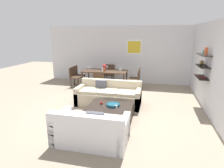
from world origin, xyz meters
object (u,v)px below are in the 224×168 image
at_px(dining_chair_foot, 99,81).
at_px(decorative_bowl, 113,105).
at_px(sofa_beige, 109,96).
at_px(coffee_table, 110,113).
at_px(dining_table, 105,72).
at_px(wine_glass_left_far, 90,67).
at_px(loveseat_white, 91,130).
at_px(apple_on_coffee_table, 101,103).
at_px(wine_glass_left_near, 89,68).
at_px(centerpiece_vase, 104,67).
at_px(wine_glass_right_near, 120,69).
at_px(candle_jar, 116,107).
at_px(dining_chair_left_near, 74,76).
at_px(wine_glass_foot, 102,70).
at_px(dining_chair_head, 110,72).
at_px(dining_chair_left_far, 78,74).
at_px(dining_chair_right_near, 136,79).
at_px(dining_chair_right_far, 137,77).
at_px(wine_glass_head, 107,67).

bearing_deg(dining_chair_foot, decorative_bowl, -64.38).
relative_size(sofa_beige, coffee_table, 1.73).
bearing_deg(dining_table, wine_glass_left_far, 171.00).
height_order(loveseat_white, apple_on_coffee_table, loveseat_white).
distance_m(coffee_table, wine_glass_left_near, 3.58).
bearing_deg(centerpiece_vase, coffee_table, -72.17).
bearing_deg(centerpiece_vase, wine_glass_left_far, 174.93).
bearing_deg(wine_glass_right_near, wine_glass_left_far, 171.00).
xyz_separation_m(candle_jar, dining_chair_left_near, (-2.57, 3.03, 0.09)).
xyz_separation_m(wine_glass_foot, wine_glass_left_far, (-0.71, 0.51, -0.01)).
distance_m(dining_chair_head, dining_chair_left_far, 1.53).
bearing_deg(decorative_bowl, apple_on_coffee_table, 171.71).
relative_size(dining_table, dining_chair_right_near, 2.21).
bearing_deg(centerpiece_vase, candle_jar, -69.50).
bearing_deg(loveseat_white, dining_chair_right_far, 83.96).
bearing_deg(dining_chair_left_near, wine_glass_left_far, 25.40).
relative_size(dining_chair_left_near, wine_glass_foot, 5.12).
distance_m(dining_table, wine_glass_left_near, 0.74).
bearing_deg(apple_on_coffee_table, coffee_table, -21.35).
bearing_deg(loveseat_white, dining_chair_head, 99.57).
bearing_deg(dining_chair_left_near, wine_glass_right_near, 2.52).
relative_size(coffee_table, dining_chair_left_far, 1.40).
height_order(dining_table, dining_chair_right_near, dining_chair_right_near).
bearing_deg(dining_table, coffee_table, -72.45).
xyz_separation_m(apple_on_coffee_table, dining_chair_foot, (-0.73, 2.21, 0.09)).
height_order(loveseat_white, wine_glass_foot, wine_glass_foot).
bearing_deg(wine_glass_left_far, wine_glass_foot, -35.53).
distance_m(dining_chair_right_far, dining_chair_head, 1.53).
xyz_separation_m(loveseat_white, candle_jar, (0.31, 1.18, 0.12)).
height_order(sofa_beige, wine_glass_left_far, wine_glass_left_far).
bearing_deg(dining_chair_head, dining_chair_foot, -90.00).
bearing_deg(dining_chair_foot, centerpiece_vase, 92.13).
bearing_deg(decorative_bowl, dining_chair_left_near, 130.17).
relative_size(dining_chair_left_near, dining_chair_right_near, 1.00).
xyz_separation_m(sofa_beige, centerpiece_vase, (-0.72, 2.10, 0.62)).
height_order(wine_glass_head, wine_glass_right_near, wine_glass_right_near).
distance_m(candle_jar, centerpiece_vase, 3.54).
bearing_deg(wine_glass_left_far, dining_chair_foot, -53.90).
height_order(dining_chair_left_near, wine_glass_left_far, wine_glass_left_far).
distance_m(dining_chair_left_far, wine_glass_foot, 1.55).
xyz_separation_m(decorative_bowl, wine_glass_head, (-1.08, 3.52, 0.45)).
distance_m(dining_chair_foot, wine_glass_left_near, 1.10).
relative_size(sofa_beige, dining_chair_right_far, 2.41).
xyz_separation_m(coffee_table, wine_glass_right_near, (-0.29, 3.06, 0.67)).
bearing_deg(sofa_beige, wine_glass_left_near, 125.91).
xyz_separation_m(wine_glass_foot, wine_glass_left_near, (-0.71, 0.28, 0.00)).
xyz_separation_m(decorative_bowl, dining_chair_right_near, (0.29, 2.92, 0.09)).
bearing_deg(dining_chair_right_far, sofa_beige, -107.06).
distance_m(dining_chair_right_far, wine_glass_right_near, 0.82).
xyz_separation_m(sofa_beige, loveseat_white, (0.20, -2.37, 0.00)).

